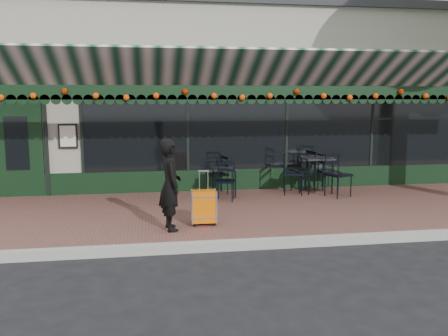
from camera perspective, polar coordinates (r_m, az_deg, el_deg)
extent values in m
plane|color=black|center=(7.74, 5.73, -9.34)|extent=(80.00, 80.00, 0.00)
cube|color=brown|center=(9.59, 2.68, -5.31)|extent=(18.00, 4.00, 0.15)
cube|color=#9E9E99|center=(7.64, 5.89, -8.98)|extent=(18.00, 0.16, 0.15)
cube|color=#9E9589|center=(15.23, -1.91, 8.08)|extent=(12.00, 8.00, 4.50)
cube|color=black|center=(11.54, 6.58, 4.91)|extent=(9.20, 0.04, 2.00)
cube|color=black|center=(11.52, -23.59, 2.25)|extent=(1.10, 0.07, 2.20)
cube|color=silver|center=(11.23, -18.27, 3.67)|extent=(0.42, 0.04, 0.55)
cube|color=black|center=(9.82, 2.15, 9.06)|extent=(12.00, 0.03, 0.28)
cylinder|color=#E56107|center=(9.76, 2.22, 8.95)|extent=(11.60, 0.12, 0.12)
imported|color=black|center=(7.95, -6.50, -2.00)|extent=(0.46, 0.62, 1.54)
cube|color=orange|center=(8.27, -2.44, -4.62)|extent=(0.43, 0.24, 0.56)
cube|color=black|center=(8.35, -2.43, -6.68)|extent=(0.43, 0.24, 0.06)
cube|color=silver|center=(8.18, -2.46, -1.54)|extent=(0.19, 0.03, 0.35)
cube|color=black|center=(11.27, 11.11, 1.19)|extent=(0.67, 0.67, 0.04)
cylinder|color=black|center=(10.98, 10.18, -1.18)|extent=(0.03, 0.03, 0.79)
cylinder|color=black|center=(11.17, 12.90, -1.09)|extent=(0.03, 0.03, 0.79)
cylinder|color=black|center=(11.50, 9.26, -0.71)|extent=(0.03, 0.03, 0.79)
cylinder|color=black|center=(11.69, 11.87, -0.64)|extent=(0.03, 0.03, 0.79)
cube|color=black|center=(10.62, 0.04, -0.08)|extent=(0.52, 0.52, 0.03)
cylinder|color=black|center=(10.43, -0.95, -2.04)|extent=(0.03, 0.03, 0.61)
cylinder|color=black|center=(10.50, 1.40, -1.97)|extent=(0.03, 0.03, 0.61)
cylinder|color=black|center=(10.86, -1.28, -1.62)|extent=(0.03, 0.03, 0.61)
cylinder|color=black|center=(10.92, 0.99, -1.56)|extent=(0.03, 0.03, 0.61)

